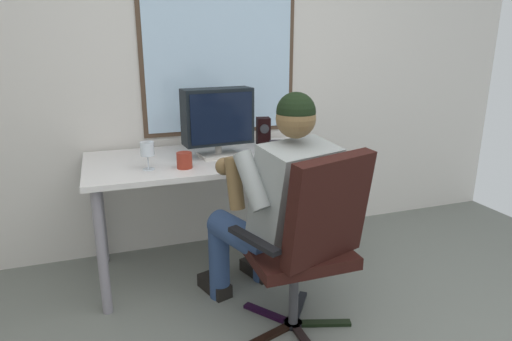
# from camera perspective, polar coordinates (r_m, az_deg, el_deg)

# --- Properties ---
(wall_rear) EXTENTS (4.86, 0.08, 2.84)m
(wall_rear) POSITION_cam_1_polar(r_m,az_deg,el_deg) (3.15, -4.87, 15.68)
(wall_rear) COLOR silver
(wall_rear) RESTS_ON ground
(desk) EXTENTS (1.49, 0.76, 0.76)m
(desk) POSITION_cam_1_polar(r_m,az_deg,el_deg) (2.79, -5.93, -0.02)
(desk) COLOR gray
(desk) RESTS_ON ground
(office_chair) EXTENTS (0.65, 0.60, 0.98)m
(office_chair) POSITION_cam_1_polar(r_m,az_deg,el_deg) (2.15, 6.99, -8.42)
(office_chair) COLOR black
(office_chair) RESTS_ON ground
(person_seated) EXTENTS (0.66, 0.87, 1.23)m
(person_seated) POSITION_cam_1_polar(r_m,az_deg,el_deg) (2.30, 2.63, -4.26)
(person_seated) COLOR navy
(person_seated) RESTS_ON ground
(crt_monitor) EXTENTS (0.44, 0.21, 0.42)m
(crt_monitor) POSITION_cam_1_polar(r_m,az_deg,el_deg) (2.72, -4.97, 6.79)
(crt_monitor) COLOR beige
(crt_monitor) RESTS_ON desk
(wine_glass) EXTENTS (0.08, 0.08, 0.16)m
(wine_glass) POSITION_cam_1_polar(r_m,az_deg,el_deg) (2.52, -13.86, 2.53)
(wine_glass) COLOR silver
(wine_glass) RESTS_ON desk
(desk_speaker) EXTENTS (0.10, 0.11, 0.19)m
(desk_speaker) POSITION_cam_1_polar(r_m,az_deg,el_deg) (3.02, 0.95, 5.03)
(desk_speaker) COLOR black
(desk_speaker) RESTS_ON desk
(book_stack) EXTENTS (0.20, 0.15, 0.07)m
(book_stack) POSITION_cam_1_polar(r_m,az_deg,el_deg) (2.86, 3.69, 3.14)
(book_stack) COLOR #2C834B
(book_stack) RESTS_ON desk
(coffee_mug) EXTENTS (0.09, 0.09, 0.09)m
(coffee_mug) POSITION_cam_1_polar(r_m,az_deg,el_deg) (2.52, -9.22, 1.30)
(coffee_mug) COLOR maroon
(coffee_mug) RESTS_ON desk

